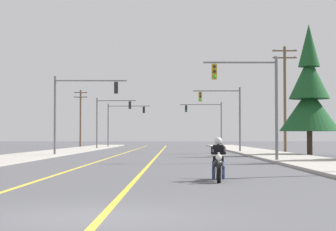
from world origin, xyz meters
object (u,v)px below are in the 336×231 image
(traffic_signal_near_left, at_px, (76,103))
(traffic_signal_mid_left, at_px, (108,115))
(traffic_signal_far_right, at_px, (209,117))
(utility_pole_right_far, at_px, (285,95))
(motorcycle_with_rider, at_px, (218,163))
(conifer_tree_right_verge_far, at_px, (309,95))
(traffic_signal_far_left, at_px, (121,118))
(traffic_signal_near_right, at_px, (256,93))
(traffic_signal_mid_right, at_px, (227,110))
(utility_pole_left_far, at_px, (81,116))

(traffic_signal_near_left, relative_size, traffic_signal_mid_left, 1.00)
(traffic_signal_far_right, bearing_deg, utility_pole_right_far, -78.00)
(motorcycle_with_rider, bearing_deg, traffic_signal_mid_left, 99.98)
(traffic_signal_mid_left, height_order, utility_pole_right_far, utility_pole_right_far)
(conifer_tree_right_verge_far, bearing_deg, traffic_signal_near_left, -177.15)
(conifer_tree_right_verge_far, bearing_deg, traffic_signal_far_left, 115.46)
(traffic_signal_near_right, xyz_separation_m, traffic_signal_mid_right, (0.19, 22.24, 0.01))
(utility_pole_left_far, bearing_deg, traffic_signal_near_left, -81.79)
(traffic_signal_near_right, height_order, utility_pole_left_far, utility_pole_left_far)
(traffic_signal_mid_right, bearing_deg, traffic_signal_near_right, -90.50)
(traffic_signal_mid_right, height_order, conifer_tree_right_verge_far, conifer_tree_right_verge_far)
(motorcycle_with_rider, height_order, traffic_signal_far_left, traffic_signal_far_left)
(traffic_signal_near_right, relative_size, traffic_signal_near_left, 1.00)
(utility_pole_right_far, height_order, conifer_tree_right_verge_far, conifer_tree_right_verge_far)
(traffic_signal_near_left, height_order, traffic_signal_far_right, same)
(traffic_signal_near_right, distance_m, traffic_signal_mid_right, 22.24)
(traffic_signal_near_left, relative_size, conifer_tree_right_verge_far, 0.59)
(utility_pole_left_far, bearing_deg, traffic_signal_mid_left, -69.44)
(traffic_signal_mid_right, xyz_separation_m, utility_pole_right_far, (5.28, -1.44, 1.25))
(traffic_signal_near_right, bearing_deg, traffic_signal_far_left, 103.66)
(utility_pole_right_far, bearing_deg, traffic_signal_mid_left, 136.90)
(traffic_signal_far_right, distance_m, traffic_signal_far_left, 12.89)
(traffic_signal_near_right, distance_m, traffic_signal_near_left, 16.94)
(traffic_signal_near_right, bearing_deg, traffic_signal_near_left, 136.97)
(traffic_signal_mid_right, height_order, traffic_signal_mid_left, same)
(traffic_signal_mid_left, xyz_separation_m, traffic_signal_far_left, (0.39, 12.91, 0.08))
(motorcycle_with_rider, bearing_deg, utility_pole_left_far, 102.38)
(traffic_signal_far_left, distance_m, conifer_tree_right_verge_far, 42.39)
(traffic_signal_near_left, relative_size, traffic_signal_far_right, 1.00)
(traffic_signal_mid_right, xyz_separation_m, utility_pole_left_far, (-18.52, 30.55, 0.40))
(motorcycle_with_rider, distance_m, traffic_signal_far_left, 67.05)
(traffic_signal_near_right, distance_m, traffic_signal_far_left, 52.21)
(traffic_signal_mid_right, xyz_separation_m, conifer_tree_right_verge_far, (5.70, -9.77, 0.70))
(motorcycle_with_rider, relative_size, utility_pole_right_far, 0.22)
(traffic_signal_far_right, height_order, utility_pole_right_far, utility_pole_right_far)
(traffic_signal_mid_right, bearing_deg, conifer_tree_right_verge_far, -59.76)
(motorcycle_with_rider, xyz_separation_m, traffic_signal_far_left, (-9.01, 66.34, 3.58))
(traffic_signal_far_left, distance_m, utility_pole_right_far, 34.85)
(motorcycle_with_rider, height_order, traffic_signal_mid_left, traffic_signal_mid_left)
(traffic_signal_far_left, xyz_separation_m, utility_pole_left_far, (-6.00, 2.06, 0.31))
(utility_pole_right_far, relative_size, conifer_tree_right_verge_far, 0.95)
(traffic_signal_mid_left, relative_size, traffic_signal_far_right, 1.00)
(traffic_signal_near_left, relative_size, utility_pole_left_far, 0.75)
(motorcycle_with_rider, bearing_deg, traffic_signal_far_left, 97.74)
(traffic_signal_mid_left, height_order, utility_pole_left_far, utility_pole_left_far)
(traffic_signal_near_right, bearing_deg, conifer_tree_right_verge_far, 64.72)
(motorcycle_with_rider, height_order, traffic_signal_far_right, traffic_signal_far_right)
(traffic_signal_mid_right, bearing_deg, utility_pole_right_far, -15.27)
(traffic_signal_mid_left, relative_size, utility_pole_left_far, 0.75)
(traffic_signal_mid_left, xyz_separation_m, traffic_signal_far_right, (12.66, 8.98, 0.05))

